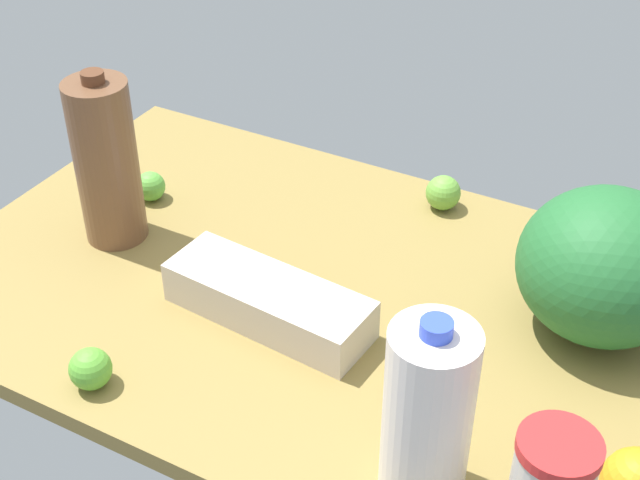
{
  "coord_description": "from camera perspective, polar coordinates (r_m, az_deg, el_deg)",
  "views": [
    {
      "loc": [
        -50.45,
        93.3,
        89.65
      ],
      "look_at": [
        0.0,
        0.0,
        13.0
      ],
      "focal_mm": 50.0,
      "sensor_mm": 36.0,
      "label": 1
    }
  ],
  "objects": [
    {
      "name": "watermelon",
      "position": [
        1.31,
        17.82,
        -1.59
      ],
      "size": [
        24.88,
        24.88,
        21.93
      ],
      "primitive_type": "ellipsoid",
      "color": "#236730",
      "rests_on": "countertop"
    },
    {
      "name": "egg_carton",
      "position": [
        1.31,
        -3.32,
        -3.9
      ],
      "size": [
        32.33,
        13.31,
        6.56
      ],
      "primitive_type": "cube",
      "rotation": [
        0.0,
        0.0,
        -0.09
      ],
      "color": "beige",
      "rests_on": "countertop"
    },
    {
      "name": "lime_far_back",
      "position": [
        1.24,
        -14.48,
        -7.98
      ],
      "size": [
        5.83,
        5.83,
        5.83
      ],
      "primitive_type": "sphere",
      "color": "#5DAF35",
      "rests_on": "countertop"
    },
    {
      "name": "countertop",
      "position": [
        1.38,
        -0.0,
        -3.88
      ],
      "size": [
        120.0,
        76.0,
        3.0
      ],
      "primitive_type": "cube",
      "color": "olive",
      "rests_on": "ground"
    },
    {
      "name": "milk_jug",
      "position": [
        1.02,
        6.9,
        -11.14
      ],
      "size": [
        10.22,
        10.22,
        26.33
      ],
      "color": "white",
      "rests_on": "countertop"
    },
    {
      "name": "chocolate_milk_jug",
      "position": [
        1.46,
        -13.51,
        4.86
      ],
      "size": [
        10.13,
        10.13,
        29.57
      ],
      "color": "brown",
      "rests_on": "countertop"
    },
    {
      "name": "lime_near_front",
      "position": [
        1.56,
        7.89,
        3.01
      ],
      "size": [
        6.09,
        6.09,
        6.09
      ],
      "primitive_type": "sphere",
      "color": "#69AB3D",
      "rests_on": "countertop"
    },
    {
      "name": "lime_loose",
      "position": [
        1.6,
        -10.8,
        3.4
      ],
      "size": [
        5.26,
        5.26,
        5.26
      ],
      "primitive_type": "sphere",
      "color": "#5FB440",
      "rests_on": "countertop"
    }
  ]
}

